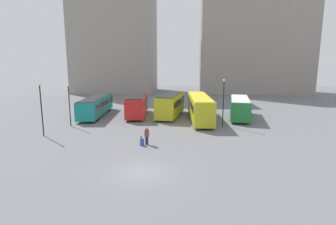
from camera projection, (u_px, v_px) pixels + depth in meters
name	position (u px, v px, depth m)	size (l,w,h in m)	color
ground_plane	(143.00, 172.00, 18.47)	(160.00, 160.00, 0.00)	slate
building_block_left	(116.00, 34.00, 72.16)	(20.85, 17.33, 31.95)	gray
building_block_right	(254.00, 36.00, 69.58)	(28.36, 12.76, 30.26)	gray
bus_0	(96.00, 105.00, 39.25)	(3.53, 12.23, 2.78)	#19847F
bus_1	(137.00, 105.00, 38.76)	(3.37, 9.40, 3.09)	red
bus_2	(171.00, 104.00, 38.41)	(3.86, 9.46, 3.28)	gold
bus_3	(200.00, 107.00, 35.89)	(3.20, 12.62, 3.32)	gold
bus_4	(240.00, 107.00, 37.36)	(3.95, 9.71, 2.85)	#237A38
traveler	(147.00, 134.00, 24.72)	(0.57, 0.57, 1.70)	#382D4C
suitcase	(142.00, 142.00, 24.56)	(0.34, 0.43, 0.93)	#334CB2
lamp_post_0	(69.00, 102.00, 31.81)	(0.28, 0.28, 5.17)	black
lamp_post_1	(223.00, 99.00, 31.71)	(0.28, 0.28, 5.79)	black
lamp_post_2	(41.00, 105.00, 27.35)	(0.28, 0.28, 5.63)	black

